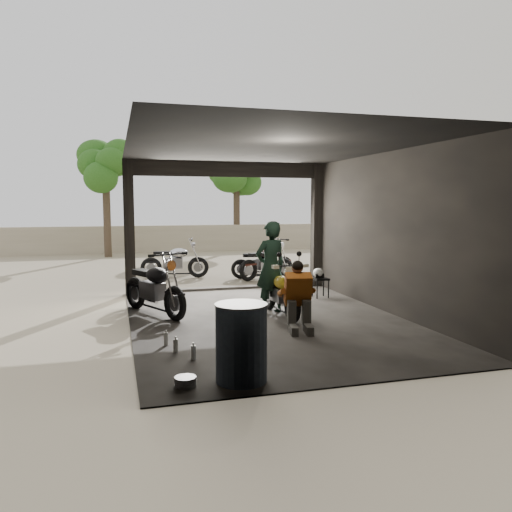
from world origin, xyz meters
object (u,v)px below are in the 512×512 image
outside_bike_c (262,260)px  sign_post (367,218)px  stool (320,281)px  helmet (318,273)px  left_bike (154,283)px  oil_drum (241,344)px  main_bike (280,289)px  outside_bike_b (267,259)px  outside_bike_a (175,258)px  rider (271,268)px  mechanic (299,298)px

outside_bike_c → sign_post: size_ratio=0.60×
stool → helmet: helmet is taller
left_bike → oil_drum: size_ratio=1.92×
outside_bike_c → helmet: (0.37, -3.29, 0.04)m
left_bike → helmet: bearing=-15.4°
main_bike → outside_bike_b: bearing=72.3°
outside_bike_a → outside_bike_b: 2.71m
outside_bike_b → rider: size_ratio=0.93×
stool → sign_post: 2.24m
left_bike → helmet: (3.79, 0.74, -0.05)m
main_bike → mechanic: size_ratio=1.39×
mechanic → helmet: (1.52, 2.76, 0.00)m
outside_bike_a → helmet: outside_bike_a is taller
mechanic → stool: 3.14m
outside_bike_b → mechanic: 6.01m
left_bike → mechanic: left_bike is taller
mechanic → stool: mechanic is taller
stool → oil_drum: (-3.10, -4.81, 0.09)m
outside_bike_a → outside_bike_b: bearing=-100.6°
mechanic → helmet: mechanic is taller
left_bike → oil_drum: left_bike is taller
outside_bike_a → outside_bike_c: (2.46, -0.76, -0.04)m
mechanic → rider: bearing=102.4°
sign_post → rider: bearing=-129.1°
main_bike → outside_bike_c: size_ratio=1.01×
left_bike → mechanic: bearing=-68.0°
mechanic → oil_drum: size_ratio=1.20×
left_bike → mechanic: size_ratio=1.60×
helmet → sign_post: bearing=-1.4°
main_bike → sign_post: bearing=32.4°
oil_drum → helmet: bearing=57.7°
main_bike → rider: bearing=107.1°
oil_drum → outside_bike_b: bearing=70.8°
outside_bike_b → oil_drum: outside_bike_b is taller
left_bike → rider: size_ratio=1.02×
stool → sign_post: (1.57, 0.73, 1.43)m
stool → oil_drum: bearing=-122.8°
outside_bike_a → left_bike: bearing=178.0°
outside_bike_c → stool: outside_bike_c is taller
helmet → main_bike: bearing=-158.4°
left_bike → oil_drum: 4.17m
main_bike → outside_bike_a: (-1.39, 5.58, 0.04)m
helmet → oil_drum: bearing=-147.2°
outside_bike_b → stool: (0.33, -3.16, -0.18)m
main_bike → stool: bearing=41.4°
mechanic → stool: size_ratio=2.47×
rider → oil_drum: 3.92m
outside_bike_c → sign_post: 3.50m
oil_drum → stool: bearing=57.2°
left_bike → stool: (3.84, 0.70, -0.23)m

